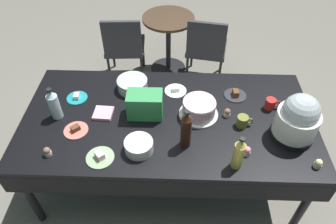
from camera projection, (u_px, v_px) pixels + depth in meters
ground at (168, 173)px, 2.88m from camera, size 9.00×9.00×0.00m
potluck_table at (168, 122)px, 2.40m from camera, size 2.20×1.10×0.75m
frosted_layer_cake at (199, 109)px, 2.32m from camera, size 0.30×0.30×0.13m
slow_cooker at (298, 119)px, 2.10m from camera, size 0.30×0.30×0.36m
glass_salad_bowl at (132, 84)px, 2.55m from camera, size 0.25×0.25×0.09m
ceramic_snack_bowl at (139, 146)px, 2.10m from camera, size 0.20×0.20×0.08m
dessert_plate_sage at (100, 157)px, 2.07m from camera, size 0.19×0.19×0.05m
dessert_plate_teal at (77, 97)px, 2.49m from camera, size 0.17×0.17×0.04m
dessert_plate_coral at (76, 130)px, 2.24m from camera, size 0.18×0.18×0.05m
dessert_plate_charcoal at (235, 95)px, 2.51m from camera, size 0.18×0.18×0.05m
dessert_plate_white at (176, 90)px, 2.56m from camera, size 0.18×0.18×0.04m
cupcake_rose at (247, 151)px, 2.08m from camera, size 0.05×0.05×0.07m
cupcake_cocoa at (47, 152)px, 2.07m from camera, size 0.05×0.05×0.07m
cupcake_vanilla at (227, 113)px, 2.34m from camera, size 0.05×0.05×0.07m
cupcake_mint at (318, 164)px, 2.00m from camera, size 0.05×0.05×0.07m
soda_bottle_cola at (186, 130)px, 2.06m from camera, size 0.08×0.08×0.32m
soda_bottle_water at (54, 104)px, 2.27m from camera, size 0.08×0.08×0.27m
soda_bottle_ginger_ale at (239, 154)px, 1.95m from camera, size 0.07×0.07×0.27m
coffee_mug_red at (271, 104)px, 2.39m from camera, size 0.12×0.08×0.09m
coffee_mug_olive at (243, 121)px, 2.26m from camera, size 0.12×0.08×0.08m
soda_carton at (145, 105)px, 2.30m from camera, size 0.26×0.16×0.20m
paper_napkin_stack at (103, 113)px, 2.36m from camera, size 0.15×0.15×0.02m
maroon_chair_left at (124, 45)px, 3.53m from camera, size 0.46×0.46×0.85m
maroon_chair_right at (206, 46)px, 3.51m from camera, size 0.51×0.51×0.85m
round_cafe_table at (168, 35)px, 3.67m from camera, size 0.60×0.60×0.72m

